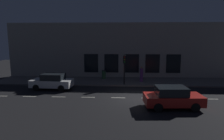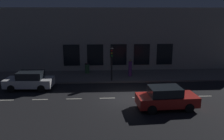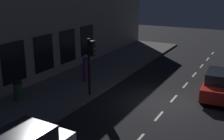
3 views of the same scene
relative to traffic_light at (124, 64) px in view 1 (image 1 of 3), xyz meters
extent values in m
plane|color=black|center=(-4.25, -1.01, -2.35)|extent=(60.00, 60.00, 0.00)
cube|color=#5B5654|center=(2.00, -1.01, -2.28)|extent=(4.50, 32.00, 0.15)
cube|color=gray|center=(4.55, -1.01, 1.17)|extent=(0.60, 32.00, 7.05)
cube|color=black|center=(4.22, -6.24, -0.42)|extent=(0.04, 1.80, 2.36)
cube|color=black|center=(4.22, -3.63, -0.42)|extent=(0.04, 1.80, 2.36)
cube|color=black|center=(4.22, -1.01, -0.42)|extent=(0.04, 1.80, 2.36)
cube|color=black|center=(4.22, 1.60, -0.42)|extent=(0.04, 1.80, 2.36)
cube|color=black|center=(4.22, 4.22, -0.42)|extent=(0.04, 1.80, 2.36)
cube|color=beige|center=(-4.25, -7.21, -2.35)|extent=(0.12, 1.20, 0.01)
cube|color=beige|center=(-4.25, -4.61, -2.35)|extent=(0.12, 1.20, 0.01)
cube|color=beige|center=(-4.25, -2.01, -2.35)|extent=(0.12, 1.20, 0.01)
cube|color=beige|center=(-4.25, 0.59, -2.35)|extent=(0.12, 1.20, 0.01)
cube|color=beige|center=(-4.25, 3.19, -2.35)|extent=(0.12, 1.20, 0.01)
cube|color=beige|center=(-4.25, 5.79, -2.35)|extent=(0.12, 1.20, 0.01)
cube|color=beige|center=(-4.25, 8.39, -2.35)|extent=(0.12, 1.20, 0.01)
cube|color=beige|center=(-4.25, 10.99, -2.35)|extent=(0.12, 1.20, 0.01)
cylinder|color=black|center=(0.12, 0.00, -0.58)|extent=(0.15, 0.15, 3.25)
cube|color=black|center=(-0.09, 0.00, 0.53)|extent=(0.26, 0.32, 0.84)
sphere|color=red|center=(-0.23, 0.00, 0.78)|extent=(0.15, 0.15, 0.15)
sphere|color=gold|center=(-0.23, 0.00, 0.53)|extent=(0.15, 0.15, 0.15)
sphere|color=green|center=(-0.23, 0.00, 0.28)|extent=(0.15, 0.15, 0.15)
cube|color=silver|center=(-1.62, 7.29, -1.72)|extent=(2.00, 4.14, 0.70)
cube|color=black|center=(-1.63, 7.13, -1.07)|extent=(1.69, 2.19, 0.60)
cylinder|color=black|center=(-2.40, 8.59, -2.03)|extent=(0.25, 0.65, 0.64)
cylinder|color=black|center=(-0.72, 8.51, -2.03)|extent=(0.25, 0.65, 0.64)
cylinder|color=black|center=(-2.53, 6.08, -2.03)|extent=(0.25, 0.65, 0.64)
cylinder|color=black|center=(-0.85, 6.00, -2.03)|extent=(0.25, 0.65, 0.64)
cube|color=red|center=(-6.51, -3.46, -1.72)|extent=(2.01, 4.23, 0.70)
cube|color=black|center=(-6.52, -3.30, -1.07)|extent=(1.68, 2.24, 0.60)
cylinder|color=black|center=(-5.61, -4.70, -2.03)|extent=(0.26, 0.65, 0.64)
cylinder|color=black|center=(-7.26, -4.79, -2.03)|extent=(0.26, 0.65, 0.64)
cylinder|color=black|center=(-5.75, -2.13, -2.03)|extent=(0.26, 0.65, 0.64)
cylinder|color=black|center=(-7.41, -2.23, -2.03)|extent=(0.26, 0.65, 0.64)
cylinder|color=#5B2D70|center=(1.66, -1.99, -1.44)|extent=(0.41, 0.41, 1.53)
sphere|color=#936B4C|center=(1.66, -1.99, -0.55)|extent=(0.24, 0.24, 0.24)
cube|color=#936B4C|center=(1.55, -1.97, -0.55)|extent=(0.05, 0.07, 0.07)
cylinder|color=#2D5633|center=(3.15, 2.49, -1.72)|extent=(0.48, 0.48, 0.97)
cylinder|color=black|center=(3.15, 2.49, -1.21)|extent=(0.51, 0.51, 0.06)
camera|label=1|loc=(-20.21, 0.34, 2.60)|focal=30.86mm
camera|label=2|loc=(-21.54, 1.22, 4.19)|focal=37.56mm
camera|label=3|loc=(-8.27, 13.19, 3.83)|focal=46.42mm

